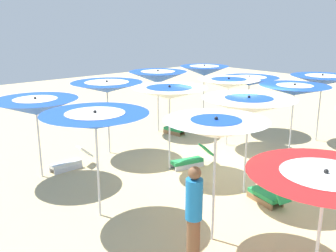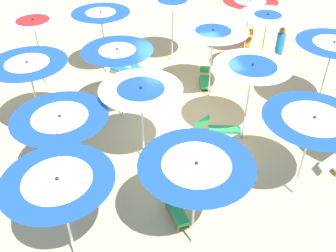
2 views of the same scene
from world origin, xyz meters
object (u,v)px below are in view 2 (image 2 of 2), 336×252
at_px(beach_umbrella_0, 34,25).
at_px(beach_umbrella_8, 172,5).
at_px(lounger_4, 125,70).
at_px(lounger_5, 176,209).
at_px(beach_umbrella_10, 252,71).
at_px(lounger_1, 247,41).
at_px(beach_umbrella_12, 250,5).
at_px(beachgoer_0, 279,49).
at_px(beach_umbrella_5, 118,55).
at_px(beach_umbrella_14, 333,48).
at_px(beach_umbrella_3, 59,188).
at_px(beach_umbrella_4, 101,18).
at_px(lounger_0, 205,81).
at_px(beach_umbrella_9, 213,36).
at_px(beach_umbrella_11, 313,124).
at_px(lounger_2, 220,129).
at_px(beach_umbrella_7, 196,172).
at_px(beach_umbrella_6, 141,94).
at_px(beach_umbrella_13, 267,19).
at_px(beach_umbrella_2, 61,122).
at_px(beach_umbrella_1, 28,68).

height_order(beach_umbrella_0, beach_umbrella_8, beach_umbrella_8).
distance_m(lounger_4, lounger_5, 7.03).
distance_m(beach_umbrella_10, lounger_1, 6.86).
xyz_separation_m(beach_umbrella_12, beachgoer_0, (-0.52, 1.98, -1.02)).
bearing_deg(beach_umbrella_0, beach_umbrella_8, -168.91).
xyz_separation_m(beach_umbrella_5, beach_umbrella_14, (-6.39, 0.81, -0.01)).
bearing_deg(beach_umbrella_3, beach_umbrella_4, -98.66).
bearing_deg(beach_umbrella_0, lounger_0, 167.94).
bearing_deg(beach_umbrella_4, beach_umbrella_9, 144.25).
height_order(beach_umbrella_0, lounger_0, beach_umbrella_0).
bearing_deg(beach_umbrella_3, beach_umbrella_11, -170.95).
height_order(beach_umbrella_4, lounger_2, beach_umbrella_4).
xyz_separation_m(beach_umbrella_3, beach_umbrella_5, (-1.52, -5.10, 0.00)).
height_order(beach_umbrella_5, beach_umbrella_7, beach_umbrella_7).
height_order(beach_umbrella_7, beach_umbrella_8, beach_umbrella_8).
xyz_separation_m(beach_umbrella_6, beach_umbrella_12, (-5.16, -5.95, -0.19)).
xyz_separation_m(beach_umbrella_0, beach_umbrella_8, (-4.90, -0.96, -0.02)).
xyz_separation_m(beach_umbrella_6, beachgoer_0, (-5.69, -3.97, -1.21)).
xyz_separation_m(lounger_5, beachgoer_0, (-5.24, -6.09, 0.75)).
distance_m(beach_umbrella_3, beach_umbrella_13, 9.46).
height_order(beach_umbrella_2, lounger_0, beach_umbrella_2).
height_order(beach_umbrella_1, beach_umbrella_6, beach_umbrella_1).
bearing_deg(beach_umbrella_4, beach_umbrella_1, 57.24).
relative_size(beach_umbrella_1, beach_umbrella_8, 0.96).
xyz_separation_m(beach_umbrella_2, lounger_1, (-7.44, -7.04, -1.78)).
xyz_separation_m(beach_umbrella_14, beachgoer_0, (0.33, -2.56, -1.21)).
xyz_separation_m(beach_umbrella_4, lounger_1, (-6.16, -1.24, -1.97)).
height_order(beach_umbrella_2, beach_umbrella_12, beach_umbrella_12).
distance_m(lounger_0, beachgoer_0, 3.05).
relative_size(beach_umbrella_0, beach_umbrella_13, 1.01).
height_order(beach_umbrella_0, lounger_2, beach_umbrella_0).
bearing_deg(beach_umbrella_11, beach_umbrella_6, -29.77).
bearing_deg(beach_umbrella_0, beach_umbrella_7, 114.56).
height_order(beach_umbrella_1, beach_umbrella_13, beach_umbrella_13).
distance_m(beach_umbrella_7, beach_umbrella_14, 6.93).
bearing_deg(lounger_4, beach_umbrella_6, 131.68).
height_order(beach_umbrella_3, beach_umbrella_9, beach_umbrella_9).
bearing_deg(beach_umbrella_5, lounger_2, 150.68).
distance_m(beach_umbrella_2, beach_umbrella_12, 9.65).
bearing_deg(lounger_1, lounger_0, -13.45).
xyz_separation_m(beach_umbrella_14, lounger_0, (3.26, -2.14, -1.96)).
bearing_deg(beach_umbrella_12, beach_umbrella_1, 27.17).
height_order(beach_umbrella_9, beach_umbrella_13, beach_umbrella_13).
relative_size(lounger_5, beachgoer_0, 0.62).
bearing_deg(lounger_4, beachgoer_0, -147.35).
bearing_deg(beach_umbrella_11, beach_umbrella_5, -47.53).
distance_m(beach_umbrella_10, lounger_2, 2.15).
bearing_deg(beach_umbrella_10, beach_umbrella_6, 7.57).
xyz_separation_m(beach_umbrella_2, beach_umbrella_7, (-2.57, 2.36, 0.15)).
distance_m(beach_umbrella_11, lounger_2, 3.49).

